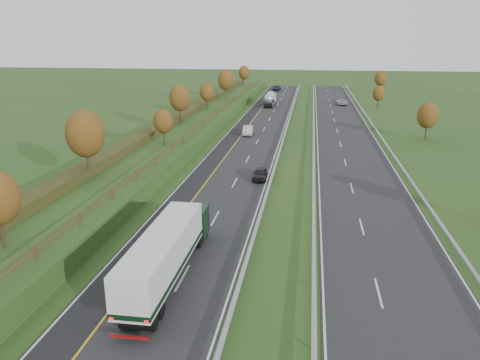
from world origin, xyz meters
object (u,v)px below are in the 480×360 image
object	(u,v)px
box_lorry	(168,250)
road_tanker	(270,98)
car_silver_mid	(248,130)
car_small_far	(277,88)
car_oncoming	(341,102)
car_dark_near	(260,174)

from	to	relation	value
box_lorry	road_tanker	world-z (taller)	box_lorry
car_silver_mid	car_small_far	bearing A→B (deg)	86.09
car_small_far	car_oncoming	world-z (taller)	car_small_far
box_lorry	car_oncoming	world-z (taller)	box_lorry
road_tanker	car_dark_near	world-z (taller)	road_tanker
box_lorry	car_oncoming	distance (m)	99.78
box_lorry	road_tanker	xyz separation A→B (m)	(-1.00, 94.18, -0.47)
car_small_far	car_oncoming	xyz separation A→B (m)	(19.69, -33.03, -0.05)
car_silver_mid	car_small_far	world-z (taller)	car_silver_mid
car_silver_mid	car_small_far	xyz separation A→B (m)	(-0.45, 76.97, -0.01)
box_lorry	car_oncoming	xyz separation A→B (m)	(17.76, 98.18, -1.54)
road_tanker	car_silver_mid	bearing A→B (deg)	-90.67
car_silver_mid	car_oncoming	size ratio (longest dim) A/B	0.91
car_dark_near	car_oncoming	distance (m)	73.26
car_dark_near	car_silver_mid	distance (m)	28.48
box_lorry	car_small_far	distance (m)	131.23
road_tanker	car_small_far	xyz separation A→B (m)	(-0.92, 37.03, -1.02)
box_lorry	car_silver_mid	distance (m)	54.28
car_silver_mid	car_small_far	distance (m)	76.97
box_lorry	car_small_far	world-z (taller)	box_lorry
car_small_far	box_lorry	bearing A→B (deg)	-83.63
box_lorry	car_dark_near	world-z (taller)	box_lorry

